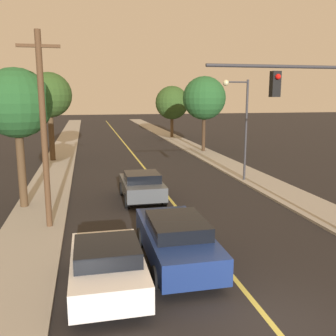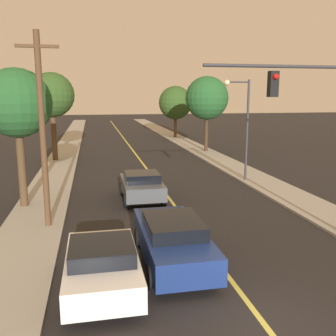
# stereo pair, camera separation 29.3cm
# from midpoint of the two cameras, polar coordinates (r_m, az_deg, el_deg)

# --- Properties ---
(ground_plane) EXTENTS (200.00, 200.00, 0.00)m
(ground_plane) POSITION_cam_midpoint_polar(r_m,az_deg,el_deg) (9.92, 14.95, -22.41)
(ground_plane) COLOR black
(road_surface) EXTENTS (10.39, 80.00, 0.01)m
(road_surface) POSITION_cam_midpoint_polar(r_m,az_deg,el_deg) (43.80, -6.98, 3.90)
(road_surface) COLOR black
(road_surface) RESTS_ON ground
(sidewalk_left) EXTENTS (2.50, 80.00, 0.12)m
(sidewalk_left) POSITION_cam_midpoint_polar(r_m,az_deg,el_deg) (43.68, -15.44, 3.63)
(sidewalk_left) COLOR #9E998E
(sidewalk_left) RESTS_ON ground
(sidewalk_right) EXTENTS (2.50, 80.00, 0.12)m
(sidewalk_right) POSITION_cam_midpoint_polar(r_m,az_deg,el_deg) (44.85, 1.27, 4.21)
(sidewalk_right) COLOR #9E998E
(sidewalk_right) RESTS_ON ground
(car_near_lane_front) EXTENTS (2.07, 5.00, 1.57)m
(car_near_lane_front) POSITION_cam_midpoint_polar(r_m,az_deg,el_deg) (12.33, 0.57, -10.76)
(car_near_lane_front) COLOR navy
(car_near_lane_front) RESTS_ON ground
(car_near_lane_second) EXTENTS (2.09, 3.91, 1.49)m
(car_near_lane_second) POSITION_cam_midpoint_polar(r_m,az_deg,el_deg) (19.50, -4.43, -2.67)
(car_near_lane_second) COLOR #474C51
(car_near_lane_second) RESTS_ON ground
(car_outer_lane_front) EXTENTS (2.10, 3.96, 1.45)m
(car_outer_lane_front) POSITION_cam_midpoint_polar(r_m,az_deg,el_deg) (10.89, -10.01, -14.41)
(car_outer_lane_front) COLOR white
(car_outer_lane_front) RESTS_ON ground
(traffic_signal_mast) EXTENTS (5.82, 0.42, 6.53)m
(traffic_signal_mast) POSITION_cam_midpoint_polar(r_m,az_deg,el_deg) (14.98, 21.37, 7.20)
(traffic_signal_mast) COLOR #333338
(traffic_signal_mast) RESTS_ON ground
(streetlamp_right) EXTENTS (1.66, 0.36, 6.21)m
(streetlamp_right) POSITION_cam_midpoint_polar(r_m,az_deg,el_deg) (23.60, 10.61, 7.86)
(streetlamp_right) COLOR #333338
(streetlamp_right) RESTS_ON ground
(utility_pole_left) EXTENTS (1.60, 0.24, 7.71)m
(utility_pole_left) POSITION_cam_midpoint_polar(r_m,az_deg,el_deg) (15.54, -18.96, 5.75)
(utility_pole_left) COLOR #513823
(utility_pole_left) RESTS_ON ground
(tree_left_near) EXTENTS (3.21, 3.21, 6.54)m
(tree_left_near) POSITION_cam_midpoint_polar(r_m,az_deg,el_deg) (18.82, -22.50, 9.00)
(tree_left_near) COLOR #4C3823
(tree_left_near) RESTS_ON ground
(tree_left_far) EXTENTS (3.59, 3.59, 7.10)m
(tree_left_far) POSITION_cam_midpoint_polar(r_m,az_deg,el_deg) (31.97, -17.92, 10.46)
(tree_left_far) COLOR #4C3823
(tree_left_far) RESTS_ON ground
(tree_right_near) EXTENTS (4.05, 4.05, 7.03)m
(tree_right_near) POSITION_cam_midpoint_polar(r_m,az_deg,el_deg) (35.87, 5.31, 10.54)
(tree_right_near) COLOR #3D2B1C
(tree_right_near) RESTS_ON ground
(tree_right_far) EXTENTS (4.19, 4.19, 6.43)m
(tree_right_far) POSITION_cam_midpoint_polar(r_m,az_deg,el_deg) (47.95, 0.43, 9.90)
(tree_right_far) COLOR #4C3823
(tree_right_far) RESTS_ON ground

